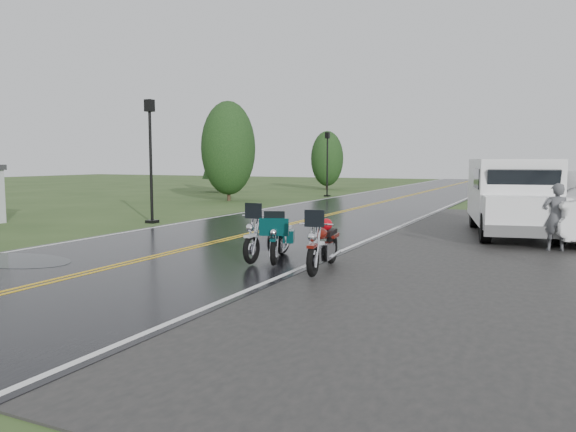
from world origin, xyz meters
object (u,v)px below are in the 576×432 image
object	(u,v)px
van_white	(486,201)
person_at_van	(556,218)
lamp_post_far_left	(327,164)
motorcycle_silver	(251,237)
lamp_post_near_left	(151,161)
motorcycle_teal	(274,241)
motorcycle_red	(313,247)

from	to	relation	value
van_white	person_at_van	xyz separation A→B (m)	(1.79, -0.67, -0.35)
lamp_post_far_left	person_at_van	bearing A→B (deg)	-52.99
motorcycle_silver	van_white	xyz separation A→B (m)	(4.29, 5.88, 0.56)
person_at_van	lamp_post_near_left	world-z (taller)	lamp_post_near_left
person_at_van	motorcycle_teal	bearing A→B (deg)	27.04
motorcycle_red	motorcycle_teal	xyz separation A→B (m)	(-1.26, 0.77, -0.05)
motorcycle_red	person_at_van	bearing A→B (deg)	45.80
motorcycle_teal	motorcycle_silver	xyz separation A→B (m)	(-0.52, -0.08, 0.07)
motorcycle_teal	lamp_post_near_left	distance (m)	10.23
van_white	lamp_post_near_left	xyz separation A→B (m)	(-11.96, 0.10, 1.10)
motorcycle_silver	person_at_van	xyz separation A→B (m)	(6.08, 5.21, 0.21)
motorcycle_teal	van_white	bearing A→B (deg)	36.84
motorcycle_silver	van_white	size ratio (longest dim) A/B	0.36
lamp_post_far_left	motorcycle_silver	bearing A→B (deg)	-72.27
motorcycle_silver	person_at_van	distance (m)	8.01
van_white	lamp_post_far_left	world-z (taller)	lamp_post_far_left
person_at_van	lamp_post_far_left	size ratio (longest dim) A/B	0.42
van_white	lamp_post_near_left	world-z (taller)	lamp_post_near_left
motorcycle_teal	motorcycle_red	bearing A→B (deg)	-51.34
motorcycle_silver	van_white	bearing A→B (deg)	52.46
motorcycle_red	van_white	bearing A→B (deg)	60.98
motorcycle_teal	person_at_van	distance (m)	7.57
lamp_post_near_left	person_at_van	bearing A→B (deg)	-3.21
person_at_van	lamp_post_far_left	distance (m)	22.38
van_white	lamp_post_far_left	bearing A→B (deg)	112.45
motorcycle_teal	person_at_van	size ratio (longest dim) A/B	1.16
lamp_post_near_left	motorcycle_silver	bearing A→B (deg)	-37.94
motorcycle_red	motorcycle_teal	bearing A→B (deg)	140.67
motorcycle_silver	lamp_post_near_left	distance (m)	9.87
motorcycle_teal	van_white	world-z (taller)	van_white
person_at_van	van_white	bearing A→B (deg)	-36.15
motorcycle_red	lamp_post_near_left	xyz separation A→B (m)	(-9.45, 6.66, 1.67)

